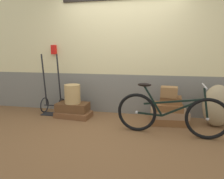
{
  "coord_description": "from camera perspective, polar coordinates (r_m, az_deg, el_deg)",
  "views": [
    {
      "loc": [
        0.67,
        -3.36,
        1.32
      ],
      "look_at": [
        -0.08,
        0.22,
        0.62
      ],
      "focal_mm": 31.7,
      "sensor_mm": 36.0,
      "label": 1
    }
  ],
  "objects": [
    {
      "name": "luggage_trolley",
      "position": [
        4.47,
        -16.82,
        -3.15
      ],
      "size": [
        0.43,
        0.39,
        1.28
      ],
      "color": "black",
      "rests_on": "ground"
    },
    {
      "name": "suitcase_4",
      "position": [
        3.8,
        15.9,
        -4.86
      ],
      "size": [
        0.51,
        0.36,
        0.12
      ],
      "primitive_type": "cube",
      "rotation": [
        0.0,
        0.0,
        0.0
      ],
      "color": "brown",
      "rests_on": "suitcase_3"
    },
    {
      "name": "suitcase_3",
      "position": [
        3.86,
        16.15,
        -6.56
      ],
      "size": [
        0.69,
        0.5,
        0.12
      ],
      "primitive_type": "cube",
      "rotation": [
        0.0,
        0.0,
        0.08
      ],
      "color": "#937051",
      "rests_on": "suitcase_2"
    },
    {
      "name": "suitcase_0",
      "position": [
        4.17,
        -11.01,
        -7.05
      ],
      "size": [
        0.74,
        0.45,
        0.11
      ],
      "primitive_type": "cube",
      "rotation": [
        0.0,
        0.0,
        -0.08
      ],
      "color": "brown",
      "rests_on": "ground"
    },
    {
      "name": "bicycle",
      "position": [
        3.29,
        16.36,
        -6.8
      ],
      "size": [
        1.72,
        0.46,
        0.84
      ],
      "color": "black",
      "rests_on": "ground"
    },
    {
      "name": "suitcase_2",
      "position": [
        3.92,
        16.04,
        -8.26
      ],
      "size": [
        0.69,
        0.53,
        0.13
      ],
      "primitive_type": "cube",
      "rotation": [
        0.0,
        0.0,
        0.07
      ],
      "color": "brown",
      "rests_on": "ground"
    },
    {
      "name": "wicker_basket",
      "position": [
        4.09,
        -11.34,
        -1.26
      ],
      "size": [
        0.32,
        0.32,
        0.38
      ],
      "primitive_type": "cylinder",
      "color": "tan",
      "rests_on": "suitcase_1"
    },
    {
      "name": "station_building",
      "position": [
        4.25,
        3.05,
        11.58
      ],
      "size": [
        7.22,
        0.74,
        2.74
      ],
      "color": "slate",
      "rests_on": "ground"
    },
    {
      "name": "suitcase_5",
      "position": [
        3.81,
        16.56,
        -2.87
      ],
      "size": [
        0.4,
        0.32,
        0.13
      ],
      "primitive_type": "cube",
      "rotation": [
        0.0,
        0.0,
        -0.1
      ],
      "color": "brown",
      "rests_on": "suitcase_4"
    },
    {
      "name": "burlap_sack",
      "position": [
        3.98,
        28.04,
        -4.17
      ],
      "size": [
        0.49,
        0.41,
        0.76
      ],
      "primitive_type": "ellipsoid",
      "color": "#9E8966",
      "rests_on": "ground"
    },
    {
      "name": "ground",
      "position": [
        3.68,
        0.59,
        -10.7
      ],
      "size": [
        9.22,
        5.2,
        0.06
      ],
      "primitive_type": "cube",
      "color": "brown"
    },
    {
      "name": "suitcase_1",
      "position": [
        4.17,
        -11.24,
        -4.97
      ],
      "size": [
        0.65,
        0.38,
        0.17
      ],
      "primitive_type": "cube",
      "rotation": [
        0.0,
        0.0,
        -0.02
      ],
      "color": "brown",
      "rests_on": "suitcase_0"
    },
    {
      "name": "suitcase_6",
      "position": [
        3.73,
        16.13,
        -0.66
      ],
      "size": [
        0.31,
        0.25,
        0.19
      ],
      "primitive_type": "cube",
      "rotation": [
        0.0,
        0.0,
        -0.09
      ],
      "color": "olive",
      "rests_on": "suitcase_5"
    }
  ]
}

